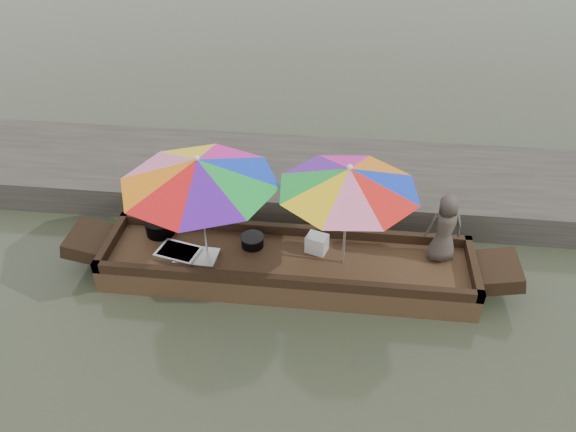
# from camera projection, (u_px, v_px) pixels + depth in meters

# --- Properties ---
(water) EXTENTS (80.00, 80.00, 0.00)m
(water) POSITION_uv_depth(u_px,v_px,m) (287.00, 277.00, 7.94)
(water) COLOR #37402A
(water) RESTS_ON ground
(dock) EXTENTS (22.00, 2.20, 0.50)m
(dock) POSITION_uv_depth(u_px,v_px,m) (302.00, 179.00, 9.55)
(dock) COLOR #2D2B26
(dock) RESTS_ON ground
(boat_hull) EXTENTS (5.10, 1.20, 0.35)m
(boat_hull) POSITION_uv_depth(u_px,v_px,m) (287.00, 268.00, 7.83)
(boat_hull) COLOR #392312
(boat_hull) RESTS_ON water
(cooking_pot) EXTENTS (0.41, 0.41, 0.22)m
(cooking_pot) POSITION_uv_depth(u_px,v_px,m) (160.00, 227.00, 8.13)
(cooking_pot) COLOR black
(cooking_pot) RESTS_ON boat_hull
(tray_crayfish) EXTENTS (0.65, 0.52, 0.09)m
(tray_crayfish) POSITION_uv_depth(u_px,v_px,m) (179.00, 253.00, 7.75)
(tray_crayfish) COLOR silver
(tray_crayfish) RESTS_ON boat_hull
(tray_scallop) EXTENTS (0.59, 0.43, 0.06)m
(tray_scallop) POSITION_uv_depth(u_px,v_px,m) (197.00, 257.00, 7.71)
(tray_scallop) COLOR silver
(tray_scallop) RESTS_ON boat_hull
(charcoal_grill) EXTENTS (0.31, 0.31, 0.15)m
(charcoal_grill) POSITION_uv_depth(u_px,v_px,m) (252.00, 241.00, 7.91)
(charcoal_grill) COLOR black
(charcoal_grill) RESTS_ON boat_hull
(supply_bag) EXTENTS (0.33, 0.29, 0.26)m
(supply_bag) POSITION_uv_depth(u_px,v_px,m) (317.00, 243.00, 7.79)
(supply_bag) COLOR silver
(supply_bag) RESTS_ON boat_hull
(vendor) EXTENTS (0.54, 0.40, 1.02)m
(vendor) POSITION_uv_depth(u_px,v_px,m) (445.00, 228.00, 7.44)
(vendor) COLOR #3E3730
(vendor) RESTS_ON boat_hull
(umbrella_bow) EXTENTS (2.11, 2.11, 1.55)m
(umbrella_bow) POSITION_uv_depth(u_px,v_px,m) (202.00, 207.00, 7.38)
(umbrella_bow) COLOR #0C35D8
(umbrella_bow) RESTS_ON boat_hull
(umbrella_stern) EXTENTS (2.28, 2.28, 1.55)m
(umbrella_stern) POSITION_uv_depth(u_px,v_px,m) (346.00, 217.00, 7.20)
(umbrella_stern) COLOR #0C35D8
(umbrella_stern) RESTS_ON boat_hull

